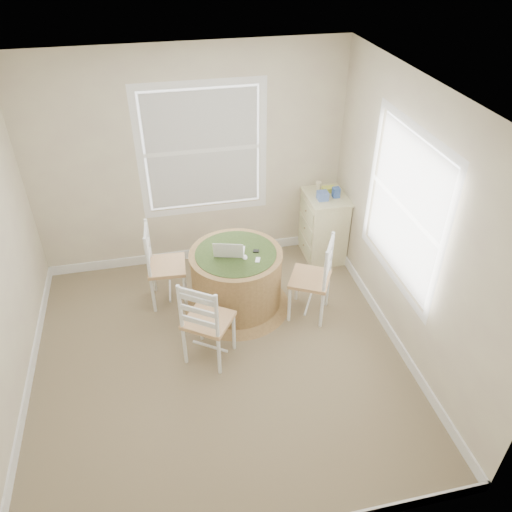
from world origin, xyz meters
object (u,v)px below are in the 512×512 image
object	(u,v)px
round_table	(236,277)
chair_right	(310,278)
chair_left	(167,266)
laptop	(229,252)
chair_near	(208,320)
corner_chest	(323,225)

from	to	relation	value
round_table	chair_right	xyz separation A→B (m)	(0.74, -0.30, 0.09)
chair_left	laptop	xyz separation A→B (m)	(0.66, -0.25, 0.26)
chair_near	chair_right	distance (m)	1.21
round_table	corner_chest	world-z (taller)	corner_chest
chair_near	laptop	size ratio (longest dim) A/B	2.58
round_table	corner_chest	xyz separation A→B (m)	(1.24, 0.75, 0.04)
chair_left	chair_near	xyz separation A→B (m)	(0.32, -0.96, 0.00)
chair_near	laptop	bearing A→B (deg)	-81.61
chair_near	laptop	xyz separation A→B (m)	(0.34, 0.70, 0.26)
chair_left	laptop	distance (m)	0.75
chair_left	chair_right	xyz separation A→B (m)	(1.46, -0.55, 0.00)
laptop	corner_chest	bearing A→B (deg)	-134.74
chair_near	round_table	bearing A→B (deg)	-85.94
round_table	corner_chest	size ratio (longest dim) A/B	1.37
chair_left	chair_right	distance (m)	1.56
laptop	round_table	bearing A→B (deg)	-166.11
round_table	chair_right	world-z (taller)	chair_right
round_table	chair_left	size ratio (longest dim) A/B	1.23
round_table	chair_near	world-z (taller)	chair_near
chair_near	chair_right	size ratio (longest dim) A/B	1.00
round_table	chair_right	distance (m)	0.80
round_table	corner_chest	bearing A→B (deg)	50.65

